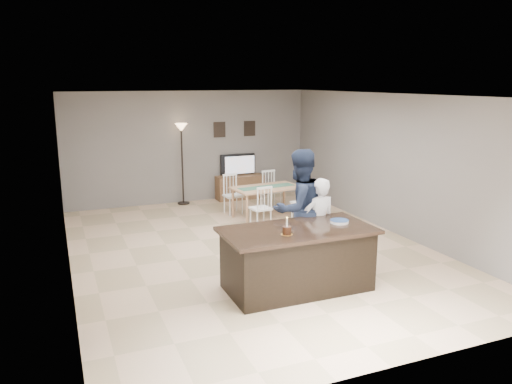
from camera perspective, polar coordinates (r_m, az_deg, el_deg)
name	(u,v)px	position (r m, az deg, el deg)	size (l,w,h in m)	color
floor	(251,250)	(8.89, -0.59, -6.65)	(8.00, 8.00, 0.00)	tan
room_shell	(251,156)	(8.49, -0.62, 4.10)	(8.00, 8.00, 8.00)	slate
kitchen_island	(297,259)	(7.20, 4.74, -7.60)	(2.15, 1.10, 0.90)	black
tv_console	(240,187)	(12.62, -1.85, 0.57)	(1.20, 0.40, 0.60)	brown
television	(239,165)	(12.58, -1.98, 3.14)	(0.91, 0.12, 0.53)	black
tv_screen_glow	(240,165)	(12.51, -1.85, 3.11)	(0.78, 0.78, 0.00)	orange
picture_frames	(235,129)	(12.58, -2.44, 7.20)	(1.10, 0.02, 0.38)	black
doorway	(72,240)	(5.76, -20.29, -5.14)	(0.00, 2.10, 2.65)	black
woman	(319,224)	(7.86, 7.18, -3.71)	(0.54, 0.35, 1.48)	silver
man	(299,209)	(7.90, 4.96, -1.96)	(0.93, 0.72, 1.91)	#182035
birthday_cake	(287,230)	(6.77, 3.54, -4.39)	(0.16, 0.16, 0.25)	gold
plate_stack	(339,221)	(7.41, 9.51, -3.34)	(0.28, 0.28, 0.04)	white
dining_table	(267,192)	(10.83, 1.22, -0.03)	(1.55, 1.77, 0.89)	tan
floor_lamp	(182,142)	(12.02, -8.50, 5.68)	(0.29, 0.29, 1.95)	black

